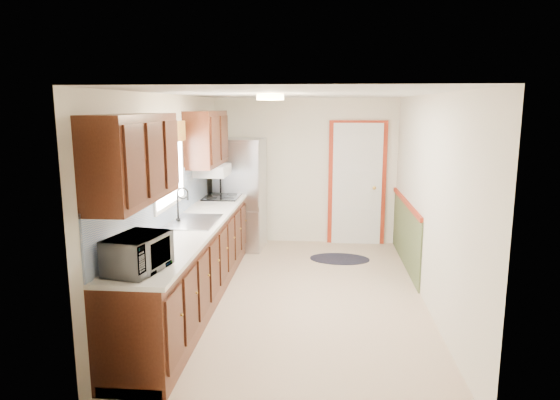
# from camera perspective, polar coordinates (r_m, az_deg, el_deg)

# --- Properties ---
(room_shell) EXTENTS (3.20, 5.20, 2.52)m
(room_shell) POSITION_cam_1_polar(r_m,az_deg,el_deg) (5.83, 2.06, 0.15)
(room_shell) COLOR tan
(room_shell) RESTS_ON ground
(kitchen_run) EXTENTS (0.63, 4.00, 2.20)m
(kitchen_run) POSITION_cam_1_polar(r_m,az_deg,el_deg) (5.83, -10.37, -3.96)
(kitchen_run) COLOR #3A180D
(kitchen_run) RESTS_ON ground
(back_wall_trim) EXTENTS (1.12, 2.30, 2.08)m
(back_wall_trim) POSITION_cam_1_polar(r_m,az_deg,el_deg) (8.09, 9.89, 0.72)
(back_wall_trim) COLOR maroon
(back_wall_trim) RESTS_ON ground
(ceiling_fixture) EXTENTS (0.30, 0.30, 0.06)m
(ceiling_fixture) POSITION_cam_1_polar(r_m,az_deg,el_deg) (5.56, -1.12, 11.66)
(ceiling_fixture) COLOR #FFD88C
(ceiling_fixture) RESTS_ON room_shell
(microwave) EXTENTS (0.40, 0.59, 0.37)m
(microwave) POSITION_cam_1_polar(r_m,az_deg,el_deg) (4.21, -15.96, -5.46)
(microwave) COLOR white
(microwave) RESTS_ON kitchen_run
(refrigerator) EXTENTS (0.77, 0.76, 1.76)m
(refrigerator) POSITION_cam_1_polar(r_m,az_deg,el_deg) (8.00, -4.53, 0.69)
(refrigerator) COLOR #B7B7BC
(refrigerator) RESTS_ON ground
(rug) EXTENTS (0.92, 0.62, 0.01)m
(rug) POSITION_cam_1_polar(r_m,az_deg,el_deg) (7.60, 6.83, -6.69)
(rug) COLOR black
(rug) RESTS_ON ground
(cooktop) EXTENTS (0.51, 0.61, 0.02)m
(cooktop) POSITION_cam_1_polar(r_m,az_deg,el_deg) (7.39, -6.65, 0.37)
(cooktop) COLOR black
(cooktop) RESTS_ON kitchen_run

